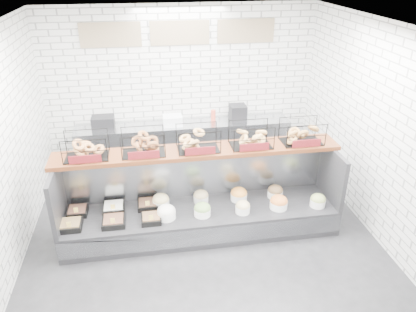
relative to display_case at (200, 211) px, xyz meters
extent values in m
plane|color=black|center=(0.01, -0.34, -0.33)|extent=(5.50, 5.50, 0.00)
cube|color=silver|center=(0.01, 2.41, 1.17)|extent=(5.00, 0.02, 3.00)
cube|color=silver|center=(2.51, -0.34, 1.17)|extent=(0.02, 5.50, 3.00)
cube|color=white|center=(0.01, -0.34, 2.67)|extent=(5.00, 5.50, 0.02)
cube|color=tan|center=(-1.19, 2.38, 2.17)|extent=(1.05, 0.03, 0.42)
cube|color=tan|center=(0.01, 2.38, 2.17)|extent=(1.05, 0.03, 0.42)
cube|color=tan|center=(1.21, 2.38, 2.17)|extent=(1.05, 0.03, 0.42)
cube|color=black|center=(0.01, -0.04, -0.13)|extent=(4.00, 0.90, 0.40)
cube|color=#93969B|center=(0.01, -0.48, -0.11)|extent=(4.00, 0.03, 0.28)
cube|color=#93969B|center=(0.01, 0.37, 0.47)|extent=(4.00, 0.08, 0.80)
cube|color=black|center=(-1.96, -0.04, 0.47)|extent=(0.06, 0.90, 0.80)
cube|color=black|center=(1.98, -0.04, 0.47)|extent=(0.06, 0.90, 0.80)
cube|color=black|center=(-1.81, -0.22, 0.11)|extent=(0.30, 0.30, 0.08)
cube|color=brown|center=(-1.81, -0.22, 0.15)|extent=(0.25, 0.25, 0.04)
cube|color=#FFD458|center=(-1.81, -0.32, 0.20)|extent=(0.06, 0.01, 0.08)
cube|color=black|center=(-1.76, 0.11, 0.11)|extent=(0.28, 0.28, 0.08)
cube|color=brown|center=(-1.76, 0.11, 0.15)|extent=(0.24, 0.24, 0.04)
cube|color=#FFD458|center=(-1.76, 0.01, 0.20)|extent=(0.06, 0.01, 0.08)
cube|color=black|center=(-1.24, -0.22, 0.11)|extent=(0.31, 0.31, 0.08)
cube|color=brown|center=(-1.24, -0.22, 0.15)|extent=(0.26, 0.26, 0.04)
cube|color=#FFD458|center=(-1.24, -0.33, 0.20)|extent=(0.06, 0.01, 0.08)
cube|color=black|center=(-1.25, 0.12, 0.11)|extent=(0.31, 0.31, 0.08)
cube|color=white|center=(-1.25, 0.12, 0.15)|extent=(0.26, 0.26, 0.04)
cube|color=#FFD458|center=(-1.25, 0.01, 0.20)|extent=(0.06, 0.01, 0.08)
cube|color=black|center=(-0.73, -0.24, 0.11)|extent=(0.28, 0.28, 0.08)
cube|color=brown|center=(-0.73, -0.24, 0.15)|extent=(0.23, 0.23, 0.04)
cube|color=#FFD458|center=(-0.73, -0.34, 0.20)|extent=(0.06, 0.01, 0.08)
cube|color=black|center=(-0.76, 0.13, 0.11)|extent=(0.29, 0.29, 0.08)
cube|color=brown|center=(-0.76, 0.13, 0.15)|extent=(0.25, 0.25, 0.04)
cube|color=#FFD458|center=(-0.76, 0.02, 0.20)|extent=(0.06, 0.01, 0.08)
cylinder|color=white|center=(-0.51, -0.20, 0.13)|extent=(0.26, 0.26, 0.11)
ellipsoid|color=silver|center=(-0.51, -0.20, 0.19)|extent=(0.26, 0.26, 0.18)
cylinder|color=white|center=(-0.57, 0.12, 0.13)|extent=(0.25, 0.25, 0.11)
ellipsoid|color=#D8C485|center=(-0.57, 0.12, 0.19)|extent=(0.25, 0.25, 0.17)
cylinder|color=white|center=(0.00, -0.21, 0.13)|extent=(0.24, 0.24, 0.11)
ellipsoid|color=#678C47|center=(0.00, -0.21, 0.19)|extent=(0.24, 0.24, 0.16)
cylinder|color=white|center=(0.03, 0.14, 0.13)|extent=(0.23, 0.23, 0.11)
ellipsoid|color=tan|center=(0.03, 0.14, 0.19)|extent=(0.22, 0.22, 0.16)
cylinder|color=white|center=(0.59, -0.24, 0.13)|extent=(0.21, 0.21, 0.11)
ellipsoid|color=tan|center=(0.59, -0.24, 0.19)|extent=(0.21, 0.21, 0.15)
cylinder|color=white|center=(0.61, 0.10, 0.13)|extent=(0.25, 0.25, 0.11)
ellipsoid|color=orange|center=(0.61, 0.10, 0.19)|extent=(0.25, 0.25, 0.17)
cylinder|color=white|center=(1.13, -0.21, 0.13)|extent=(0.26, 0.26, 0.11)
ellipsoid|color=#C26529|center=(1.13, -0.21, 0.19)|extent=(0.26, 0.26, 0.18)
cylinder|color=white|center=(1.18, 0.09, 0.13)|extent=(0.23, 0.23, 0.11)
ellipsoid|color=brown|center=(1.18, 0.09, 0.19)|extent=(0.23, 0.23, 0.16)
cylinder|color=white|center=(1.72, -0.25, 0.13)|extent=(0.23, 0.23, 0.11)
ellipsoid|color=#88974D|center=(1.72, -0.25, 0.19)|extent=(0.22, 0.22, 0.16)
cube|color=#411D0D|center=(0.01, 0.18, 0.90)|extent=(4.10, 0.50, 0.06)
cube|color=black|center=(-1.53, 0.18, 1.10)|extent=(0.60, 0.38, 0.34)
cube|color=#591014|center=(-1.53, -0.02, 1.00)|extent=(0.42, 0.02, 0.11)
cube|color=black|center=(-0.76, 0.18, 1.10)|extent=(0.60, 0.38, 0.34)
cube|color=#591014|center=(-0.76, -0.02, 1.00)|extent=(0.42, 0.02, 0.11)
cube|color=black|center=(0.01, 0.18, 1.10)|extent=(0.60, 0.38, 0.34)
cube|color=#591014|center=(0.01, -0.02, 1.00)|extent=(0.42, 0.02, 0.11)
cube|color=black|center=(0.77, 0.18, 1.10)|extent=(0.60, 0.38, 0.34)
cube|color=#591014|center=(0.77, -0.02, 1.00)|extent=(0.42, 0.02, 0.11)
cube|color=black|center=(1.54, 0.18, 1.10)|extent=(0.60, 0.38, 0.34)
cube|color=#591014|center=(1.54, -0.02, 1.00)|extent=(0.42, 0.02, 0.11)
cube|color=#93969B|center=(0.01, 2.09, 0.12)|extent=(4.00, 0.60, 0.90)
cube|color=black|center=(-1.46, 2.04, 0.69)|extent=(0.40, 0.30, 0.24)
cube|color=silver|center=(-0.21, 2.03, 0.66)|extent=(0.35, 0.28, 0.18)
cylinder|color=#C64631|center=(0.57, 2.10, 0.68)|extent=(0.09, 0.09, 0.22)
cube|color=black|center=(1.04, 2.08, 0.72)|extent=(0.30, 0.30, 0.30)
camera|label=1|loc=(-0.70, -4.97, 3.42)|focal=35.00mm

